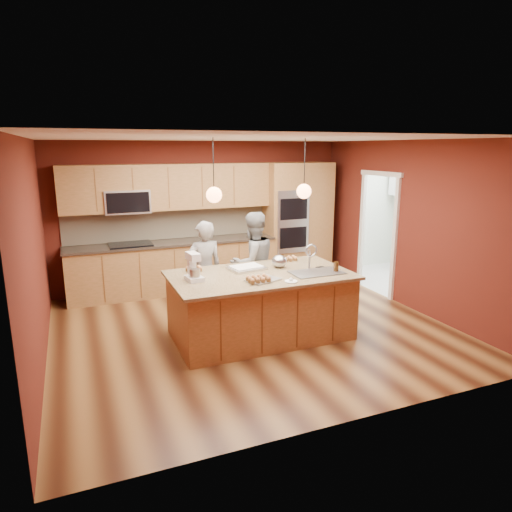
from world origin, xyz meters
name	(u,v)px	position (x,y,z in m)	size (l,w,h in m)	color
floor	(252,329)	(0.00, 0.00, 0.00)	(5.50, 5.50, 0.00)	#3E1F0F
ceiling	(252,138)	(0.00, 0.00, 2.70)	(5.50, 5.50, 0.00)	white
wall_back	(203,214)	(0.00, 2.50, 1.35)	(5.50, 5.50, 0.00)	#521A11
wall_front	(355,288)	(0.00, -2.50, 1.35)	(5.50, 5.50, 0.00)	#521A11
wall_left	(34,255)	(-2.75, 0.00, 1.35)	(5.00, 5.00, 0.00)	#521A11
wall_right	(410,226)	(2.75, 0.00, 1.35)	(5.00, 5.00, 0.00)	#521A11
cabinet_run	(171,239)	(-0.68, 2.25, 0.98)	(3.74, 0.64, 2.30)	olive
oven_column	(297,221)	(1.85, 2.19, 1.15)	(1.30, 0.62, 2.30)	olive
doorway_trim	(377,235)	(2.73, 0.80, 1.05)	(0.08, 1.11, 2.20)	white
laundry_room	(436,181)	(4.35, 1.20, 1.95)	(2.60, 2.70, 2.70)	#BBBBB4
pendant_left	(214,195)	(-0.62, -0.26, 2.00)	(0.20, 0.20, 0.80)	black
pendant_right	(304,191)	(0.66, -0.26, 2.00)	(0.20, 0.20, 0.80)	black
island	(262,304)	(0.03, -0.27, 0.46)	(2.45, 1.38, 1.28)	olive
person_left	(204,271)	(-0.51, 0.68, 0.76)	(0.56, 0.37, 1.53)	black
person_right	(253,263)	(0.28, 0.68, 0.81)	(0.78, 0.61, 1.61)	gray
stand_mixer	(194,269)	(-0.90, -0.22, 1.06)	(0.22, 0.29, 0.37)	white
sheet_cake	(247,268)	(-0.07, 0.03, 0.93)	(0.54, 0.43, 0.05)	silver
cooling_rack	(263,280)	(-0.08, -0.58, 0.91)	(0.41, 0.29, 0.02)	#ABAEB2
mixing_bowl	(279,261)	(0.40, -0.05, 0.99)	(0.22, 0.22, 0.19)	#ACAFB2
plate	(291,281)	(0.23, -0.77, 0.91)	(0.16, 0.16, 0.01)	white
tumbler	(336,267)	(1.03, -0.56, 0.97)	(0.07, 0.07, 0.14)	#331D0B
phone	(320,267)	(0.94, -0.29, 0.91)	(0.12, 0.06, 0.01)	black
cupcakes_left	(194,269)	(-0.79, 0.21, 0.94)	(0.23, 0.15, 0.07)	#C6824D
cupcakes_rack	(258,279)	(-0.17, -0.64, 0.96)	(0.30, 0.22, 0.07)	#C6824D
cupcakes_right	(290,259)	(0.71, 0.24, 0.94)	(0.23, 0.15, 0.07)	#C6824D
washer	(438,259)	(4.20, 0.80, 0.48)	(0.59, 0.61, 0.96)	white
dryer	(414,252)	(4.20, 1.47, 0.47)	(0.59, 0.60, 0.94)	white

